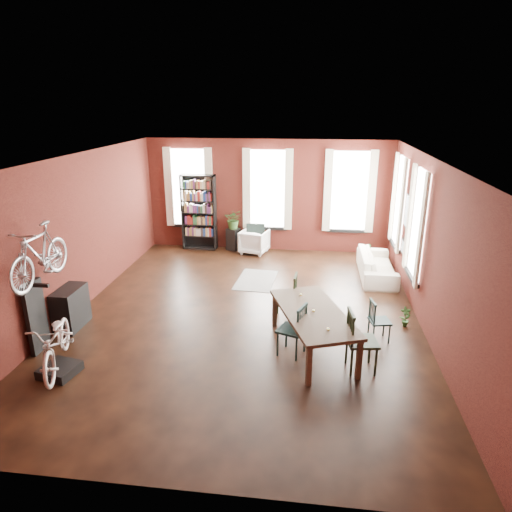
% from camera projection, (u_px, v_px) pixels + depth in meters
% --- Properties ---
extents(room, '(9.00, 9.04, 3.22)m').
position_uv_depth(room, '(261.00, 208.00, 9.27)').
color(room, black).
rests_on(room, ground).
extents(dining_table, '(1.68, 2.39, 0.74)m').
position_uv_depth(dining_table, '(312.00, 331.00, 8.01)').
color(dining_table, '#4A3A2C').
rests_on(dining_table, ground).
extents(dining_chair_a, '(0.56, 0.56, 0.94)m').
position_uv_depth(dining_chair_a, '(292.00, 329.00, 7.85)').
color(dining_chair_a, '#173432').
rests_on(dining_chair_a, ground).
extents(dining_chair_b, '(0.47, 0.47, 0.95)m').
position_uv_depth(dining_chair_b, '(286.00, 297.00, 9.14)').
color(dining_chair_b, black).
rests_on(dining_chair_b, ground).
extents(dining_chair_c, '(0.54, 0.54, 1.04)m').
position_uv_depth(dining_chair_c, '(362.00, 341.00, 7.37)').
color(dining_chair_c, black).
rests_on(dining_chair_c, ground).
extents(dining_chair_d, '(0.43, 0.43, 0.78)m').
position_uv_depth(dining_chair_d, '(380.00, 321.00, 8.33)').
color(dining_chair_d, '#163132').
rests_on(dining_chair_d, ground).
extents(bookshelf, '(1.00, 0.32, 2.20)m').
position_uv_depth(bookshelf, '(199.00, 212.00, 13.33)').
color(bookshelf, black).
rests_on(bookshelf, ground).
extents(white_armchair, '(0.87, 0.83, 0.75)m').
position_uv_depth(white_armchair, '(254.00, 240.00, 13.16)').
color(white_armchair, white).
rests_on(white_armchair, ground).
extents(cream_sofa, '(0.61, 2.08, 0.81)m').
position_uv_depth(cream_sofa, '(377.00, 261.00, 11.37)').
color(cream_sofa, beige).
rests_on(cream_sofa, ground).
extents(striped_rug, '(1.00, 1.49, 0.01)m').
position_uv_depth(striped_rug, '(256.00, 280.00, 11.25)').
color(striped_rug, black).
rests_on(striped_rug, ground).
extents(bike_trainer, '(0.62, 0.62, 0.15)m').
position_uv_depth(bike_trainer, '(60.00, 370.00, 7.37)').
color(bike_trainer, black).
rests_on(bike_trainer, ground).
extents(bike_wall_rack, '(0.16, 0.60, 1.30)m').
position_uv_depth(bike_wall_rack, '(36.00, 317.00, 7.92)').
color(bike_wall_rack, black).
rests_on(bike_wall_rack, ground).
extents(console_table, '(0.40, 0.80, 0.80)m').
position_uv_depth(console_table, '(71.00, 308.00, 8.83)').
color(console_table, black).
rests_on(console_table, ground).
extents(plant_stand, '(0.43, 0.43, 0.65)m').
position_uv_depth(plant_stand, '(233.00, 239.00, 13.46)').
color(plant_stand, black).
rests_on(plant_stand, ground).
extents(plant_by_sofa, '(0.35, 0.60, 0.26)m').
position_uv_depth(plant_by_sofa, '(364.00, 259.00, 12.36)').
color(plant_by_sofa, '#245120').
rests_on(plant_by_sofa, ground).
extents(plant_small, '(0.34, 0.46, 0.15)m').
position_uv_depth(plant_small, '(405.00, 323.00, 8.94)').
color(plant_small, '#285A24').
rests_on(plant_small, ground).
extents(bicycle_floor, '(0.83, 1.02, 1.67)m').
position_uv_depth(bicycle_floor, '(53.00, 319.00, 7.07)').
color(bicycle_floor, beige).
rests_on(bicycle_floor, bike_trainer).
extents(bicycle_hung, '(0.47, 1.00, 1.66)m').
position_uv_depth(bicycle_hung, '(36.00, 235.00, 7.41)').
color(bicycle_hung, '#A5A8AD').
rests_on(bicycle_hung, bike_wall_rack).
extents(plant_on_stand, '(0.55, 0.60, 0.45)m').
position_uv_depth(plant_on_stand, '(234.00, 221.00, 13.25)').
color(plant_on_stand, '#2B4E1F').
rests_on(plant_on_stand, plant_stand).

